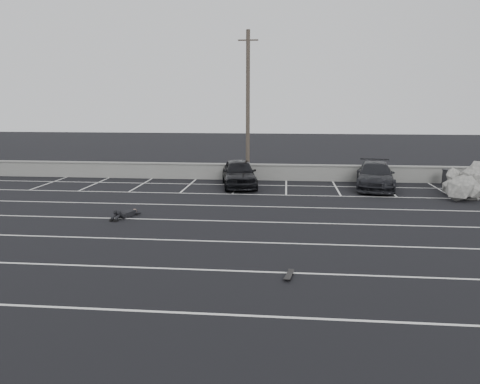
# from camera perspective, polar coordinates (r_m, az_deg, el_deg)

# --- Properties ---
(ground) EXTENTS (120.00, 120.00, 0.00)m
(ground) POSITION_cam_1_polar(r_m,az_deg,el_deg) (17.30, 2.24, -6.18)
(ground) COLOR black
(ground) RESTS_ON ground
(seawall) EXTENTS (50.00, 0.45, 1.06)m
(seawall) POSITION_cam_1_polar(r_m,az_deg,el_deg) (30.86, 3.82, 2.47)
(seawall) COLOR gray
(seawall) RESTS_ON ground
(stall_lines) EXTENTS (36.00, 20.05, 0.01)m
(stall_lines) POSITION_cam_1_polar(r_m,az_deg,el_deg) (21.55, 2.73, -2.72)
(stall_lines) COLOR silver
(stall_lines) RESTS_ON ground
(car_left) EXTENTS (2.77, 5.11, 1.65)m
(car_left) POSITION_cam_1_polar(r_m,az_deg,el_deg) (28.42, -0.12, 2.33)
(car_left) COLOR black
(car_left) RESTS_ON ground
(car_right) EXTENTS (2.91, 5.55, 1.54)m
(car_right) POSITION_cam_1_polar(r_m,az_deg,el_deg) (28.98, 16.15, 1.94)
(car_right) COLOR black
(car_right) RESTS_ON ground
(utility_pole) EXTENTS (1.26, 0.25, 9.42)m
(utility_pole) POSITION_cam_1_polar(r_m,az_deg,el_deg) (29.81, 0.97, 10.33)
(utility_pole) COLOR #4C4238
(utility_pole) RESTS_ON ground
(trash_bin) EXTENTS (0.79, 0.79, 1.03)m
(trash_bin) POSITION_cam_1_polar(r_m,az_deg,el_deg) (31.37, 23.96, 1.64)
(trash_bin) COLOR #232426
(trash_bin) RESTS_ON ground
(person) EXTENTS (2.11, 2.71, 0.45)m
(person) POSITION_cam_1_polar(r_m,az_deg,el_deg) (21.75, -13.46, -2.29)
(person) COLOR black
(person) RESTS_ON ground
(skateboard) EXTENTS (0.30, 0.72, 0.08)m
(skateboard) POSITION_cam_1_polar(r_m,az_deg,el_deg) (14.06, 5.98, -10.07)
(skateboard) COLOR black
(skateboard) RESTS_ON ground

